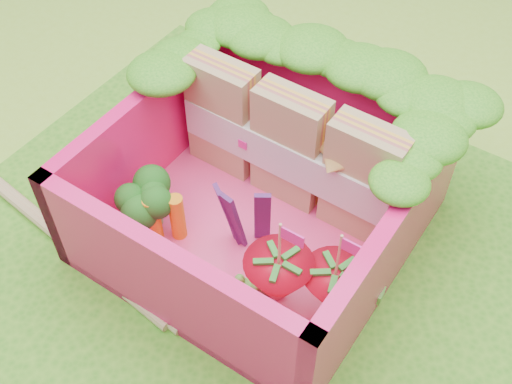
{
  "coord_description": "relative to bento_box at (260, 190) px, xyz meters",
  "views": [
    {
      "loc": [
        1.06,
        -1.33,
        2.41
      ],
      "look_at": [
        0.02,
        0.21,
        0.28
      ],
      "focal_mm": 45.0,
      "sensor_mm": 36.0,
      "label": 1
    }
  ],
  "objects": [
    {
      "name": "ground",
      "position": [
        -0.04,
        -0.21,
        -0.31
      ],
      "size": [
        14.0,
        14.0,
        0.0
      ],
      "primitive_type": "plane",
      "color": "#95C938",
      "rests_on": "ground"
    },
    {
      "name": "placemat",
      "position": [
        -0.04,
        -0.21,
        -0.29
      ],
      "size": [
        2.6,
        2.6,
        0.03
      ],
      "primitive_type": "cube",
      "color": "#449822",
      "rests_on": "ground"
    },
    {
      "name": "bento_floor",
      "position": [
        -0.0,
        0.0,
        -0.25
      ],
      "size": [
        1.3,
        1.3,
        0.05
      ],
      "primitive_type": "cube",
      "color": "#FF4187",
      "rests_on": "placemat"
    },
    {
      "name": "bento_box",
      "position": [
        0.0,
        0.0,
        0.0
      ],
      "size": [
        1.3,
        1.3,
        0.55
      ],
      "color": "#FF156D",
      "rests_on": "placemat"
    },
    {
      "name": "lettuce_ruffle",
      "position": [
        -0.0,
        0.49,
        0.33
      ],
      "size": [
        1.43,
        0.83,
        0.11
      ],
      "color": "#208618",
      "rests_on": "bento_box"
    },
    {
      "name": "sandwich_stack",
      "position": [
        0.01,
        0.24,
        0.06
      ],
      "size": [
        1.07,
        0.18,
        0.59
      ],
      "color": "#A77B58",
      "rests_on": "bento_floor"
    },
    {
      "name": "broccoli",
      "position": [
        -0.42,
        -0.28,
        -0.05
      ],
      "size": [
        0.34,
        0.34,
        0.25
      ],
      "color": "#75A751",
      "rests_on": "bento_floor"
    },
    {
      "name": "carrot_sticks",
      "position": [
        -0.3,
        -0.3,
        -0.1
      ],
      "size": [
        0.15,
        0.14,
        0.26
      ],
      "color": "orange",
      "rests_on": "bento_floor"
    },
    {
      "name": "purple_wedges",
      "position": [
        0.0,
        -0.15,
        -0.04
      ],
      "size": [
        0.2,
        0.13,
        0.38
      ],
      "color": "#491957",
      "rests_on": "bento_floor"
    },
    {
      "name": "strawberry_left",
      "position": [
        0.3,
        -0.31,
        -0.08
      ],
      "size": [
        0.28,
        0.28,
        0.52
      ],
      "color": "#B80B1E",
      "rests_on": "bento_floor"
    },
    {
      "name": "strawberry_right",
      "position": [
        0.5,
        -0.22,
        -0.09
      ],
      "size": [
        0.27,
        0.27,
        0.51
      ],
      "color": "#B80B1E",
      "rests_on": "bento_floor"
    },
    {
      "name": "snap_peas",
      "position": [
        0.33,
        -0.21,
        -0.2
      ],
      "size": [
        0.64,
        0.45,
        0.05
      ],
      "color": "green",
      "rests_on": "bento_floor"
    },
    {
      "name": "chopsticks",
      "position": [
        -1.06,
        -0.52,
        -0.25
      ],
      "size": [
        2.2,
        0.31,
        0.05
      ],
      "color": "tan",
      "rests_on": "placemat"
    }
  ]
}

